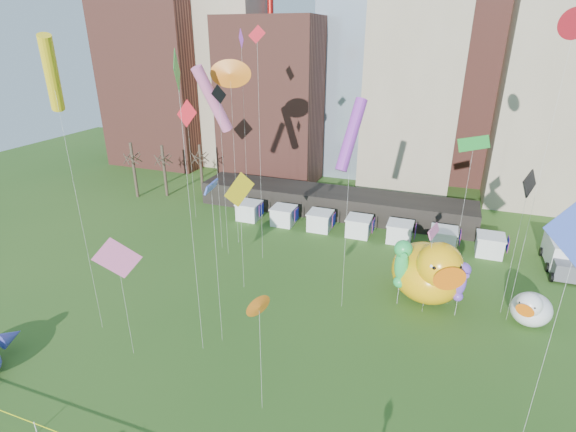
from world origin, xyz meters
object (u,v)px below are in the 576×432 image
at_px(seahorse_purple, 461,279).
at_px(small_duck, 531,308).
at_px(box_truck, 562,254).
at_px(big_duck, 429,271).
at_px(seahorse_green, 402,260).

bearing_deg(seahorse_purple, small_duck, -5.79).
bearing_deg(small_duck, box_truck, 93.40).
bearing_deg(small_duck, seahorse_purple, -147.02).
bearing_deg(box_truck, small_duck, -111.01).
bearing_deg(big_duck, seahorse_green, -168.12).
relative_size(seahorse_purple, box_truck, 0.74).
bearing_deg(big_duck, seahorse_purple, -58.66).
relative_size(small_duck, seahorse_purple, 0.92).
bearing_deg(seahorse_green, big_duck, 26.63).
bearing_deg(seahorse_green, seahorse_purple, -10.05).
bearing_deg(seahorse_purple, box_truck, 36.50).
distance_m(big_duck, seahorse_green, 3.37).
height_order(small_duck, seahorse_purple, seahorse_purple).
height_order(small_duck, seahorse_green, seahorse_green).
height_order(big_duck, box_truck, big_duck).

